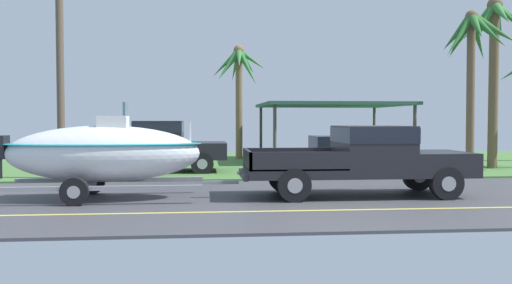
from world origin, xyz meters
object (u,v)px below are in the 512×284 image
Objects in this scene: carport_awning at (331,106)px; palm_tree_mid at (239,73)px; boat_on_trailer at (103,153)px; parked_sedan_near at (352,156)px; palm_tree_far_right at (493,40)px; utility_pole at (60,40)px; parked_pickup_background at (158,144)px; pickup_truck_towing at (371,156)px; palm_tree_near_right at (473,46)px.

palm_tree_mid reaches higher than carport_awning.
boat_on_trailer is 9.32m from parked_sedan_near.
palm_tree_far_right is 0.77× the size of utility_pole.
boat_on_trailer is at bearing -153.62° from palm_tree_far_right.
parked_pickup_background is 0.92× the size of carport_awning.
carport_awning is at bearing 31.37° from parked_pickup_background.
palm_tree_mid is at bearing 115.43° from parked_sedan_near.
pickup_truck_towing is 1.07× the size of palm_tree_mid.
palm_tree_mid is (-2.57, 12.69, 3.18)m from pickup_truck_towing.
carport_awning is 7.34m from palm_tree_far_right.
carport_awning is at bearing 32.26° from utility_pole.
boat_on_trailer is at bearing -108.11° from palm_tree_mid.
palm_tree_near_right is (5.28, 5.01, 3.57)m from pickup_truck_towing.
carport_awning is (8.28, 11.05, 1.46)m from boat_on_trailer.
palm_tree_mid is (-4.13, 1.64, 1.60)m from carport_awning.
parked_pickup_background is at bearing -118.39° from palm_tree_mid.
palm_tree_near_right reaches higher than pickup_truck_towing.
pickup_truck_towing is at bearing -47.64° from parked_pickup_background.
palm_tree_near_right is at bearing 43.48° from pickup_truck_towing.
palm_tree_near_right is (4.32, -0.25, 3.91)m from parked_sedan_near.
boat_on_trailer is at bearing -97.03° from parked_pickup_background.
palm_tree_mid is at bearing 148.56° from palm_tree_far_right.
pickup_truck_towing is 10.52m from utility_pole.
palm_tree_far_right reaches higher than boat_on_trailer.
palm_tree_near_right reaches higher than boat_on_trailer.
palm_tree_mid is (-3.53, 7.43, 3.52)m from parked_sedan_near.
utility_pole is at bearing -145.53° from parked_pickup_background.
parked_sedan_near is 0.69× the size of carport_awning.
palm_tree_far_right reaches higher than carport_awning.
utility_pole reaches higher than palm_tree_mid.
palm_tree_mid is (3.35, 6.20, 3.13)m from parked_pickup_background.
parked_pickup_background is at bearing 82.97° from boat_on_trailer.
pickup_truck_towing reaches higher than parked_sedan_near.
pickup_truck_towing is at bearing 0.00° from boat_on_trailer.
boat_on_trailer is 13.89m from carport_awning.
carport_awning is (7.48, 4.56, 1.53)m from parked_pickup_background.
boat_on_trailer is 1.07× the size of palm_tree_mid.
parked_pickup_background is 11.84m from palm_tree_near_right.
parked_pickup_background is 1.01× the size of palm_tree_near_right.
parked_sedan_near is at bearing 34.37° from boat_on_trailer.
utility_pole reaches higher than parked_sedan_near.
pickup_truck_towing is 1.02× the size of palm_tree_near_right.
parked_pickup_background is at bearing 132.36° from pickup_truck_towing.
carport_awning is 1.10× the size of palm_tree_near_right.
carport_awning is at bearing 121.68° from palm_tree_near_right.
pickup_truck_towing is 0.68× the size of utility_pole.
parked_sedan_near is at bearing -95.86° from carport_awning.
palm_tree_far_right is (7.03, 6.82, 4.05)m from pickup_truck_towing.
pickup_truck_towing is 8.79m from parked_pickup_background.
parked_pickup_background is 1.33× the size of parked_sedan_near.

